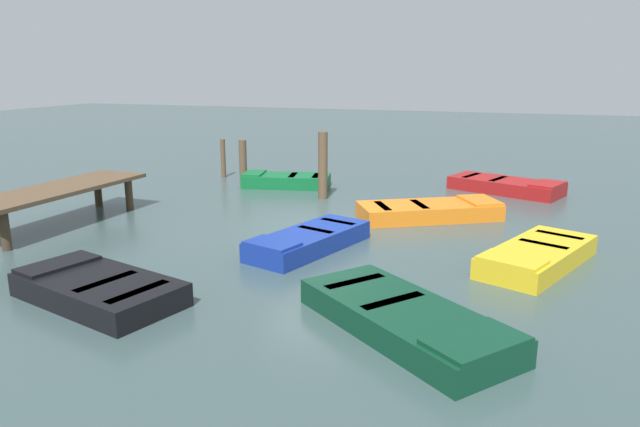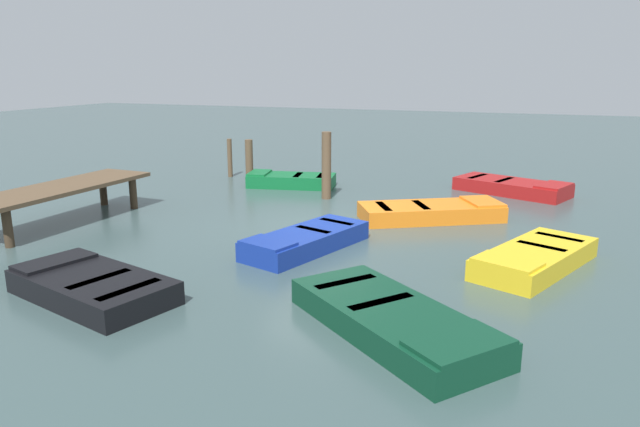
{
  "view_description": "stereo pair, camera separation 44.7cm",
  "coord_description": "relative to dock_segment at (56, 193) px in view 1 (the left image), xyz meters",
  "views": [
    {
      "loc": [
        -13.12,
        -4.47,
        3.81
      ],
      "look_at": [
        0.0,
        0.0,
        0.35
      ],
      "focal_mm": 33.0,
      "sensor_mm": 36.0,
      "label": 1
    },
    {
      "loc": [
        -12.97,
        -4.89,
        3.81
      ],
      "look_at": [
        0.0,
        0.0,
        0.35
      ],
      "focal_mm": 33.0,
      "sensor_mm": 36.0,
      "label": 2
    }
  ],
  "objects": [
    {
      "name": "ground_plane",
      "position": [
        1.9,
        -6.18,
        -0.83
      ],
      "size": [
        80.0,
        80.0,
        0.0
      ],
      "primitive_type": "plane",
      "color": "#384C4C"
    },
    {
      "name": "dock_segment",
      "position": [
        0.0,
        0.0,
        0.0
      ],
      "size": [
        5.03,
        1.8,
        0.95
      ],
      "rotation": [
        0.0,
        0.0,
        -0.05
      ],
      "color": "brown",
      "rests_on": "ground_plane"
    },
    {
      "name": "rowboat_orange",
      "position": [
        3.63,
        -8.6,
        -0.61
      ],
      "size": [
        2.94,
        3.77,
        0.46
      ],
      "rotation": [
        0.0,
        0.0,
        5.23
      ],
      "color": "orange",
      "rests_on": "ground_plane"
    },
    {
      "name": "rowboat_red",
      "position": [
        7.71,
        -10.36,
        -0.61
      ],
      "size": [
        2.56,
        3.62,
        0.46
      ],
      "rotation": [
        0.0,
        0.0,
        4.33
      ],
      "color": "maroon",
      "rests_on": "ground_plane"
    },
    {
      "name": "rowboat_green",
      "position": [
        6.3,
        -3.5,
        -0.61
      ],
      "size": [
        1.72,
        2.97,
        0.46
      ],
      "rotation": [
        0.0,
        0.0,
        1.77
      ],
      "color": "#0F602D",
      "rests_on": "ground_plane"
    },
    {
      "name": "rowboat_blue",
      "position": [
        0.09,
        -6.53,
        -0.61
      ],
      "size": [
        3.27,
        2.03,
        0.46
      ],
      "rotation": [
        0.0,
        0.0,
        2.83
      ],
      "color": "navy",
      "rests_on": "ground_plane"
    },
    {
      "name": "rowboat_dark_green",
      "position": [
        -3.24,
        -9.26,
        -0.61
      ],
      "size": [
        3.36,
        3.68,
        0.46
      ],
      "rotation": [
        0.0,
        0.0,
        4.04
      ],
      "color": "#0C3823",
      "rests_on": "ground_plane"
    },
    {
      "name": "rowboat_black",
      "position": [
        -3.69,
        -4.15,
        -0.61
      ],
      "size": [
        2.23,
        3.22,
        0.46
      ],
      "rotation": [
        0.0,
        0.0,
        1.29
      ],
      "color": "black",
      "rests_on": "ground_plane"
    },
    {
      "name": "rowboat_yellow",
      "position": [
        0.55,
        -11.16,
        -0.61
      ],
      "size": [
        3.4,
        2.38,
        0.46
      ],
      "rotation": [
        0.0,
        0.0,
        2.74
      ],
      "color": "gold",
      "rests_on": "ground_plane"
    },
    {
      "name": "mooring_piling_near_right",
      "position": [
        7.17,
        -0.77,
        -0.15
      ],
      "size": [
        0.17,
        0.17,
        1.35
      ],
      "primitive_type": "cylinder",
      "color": "brown",
      "rests_on": "ground_plane"
    },
    {
      "name": "mooring_piling_near_left",
      "position": [
        5.0,
        -5.21,
        0.16
      ],
      "size": [
        0.28,
        0.28,
        1.98
      ],
      "primitive_type": "cylinder",
      "color": "brown",
      "rests_on": "ground_plane"
    },
    {
      "name": "mooring_piling_center",
      "position": [
        7.08,
        -1.59,
        -0.14
      ],
      "size": [
        0.27,
        0.27,
        1.37
      ],
      "primitive_type": "cylinder",
      "color": "brown",
      "rests_on": "ground_plane"
    }
  ]
}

